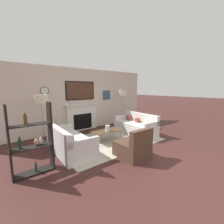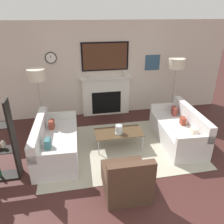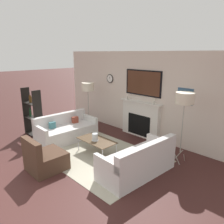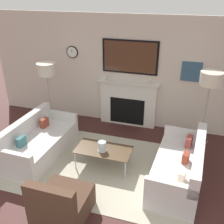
{
  "view_description": "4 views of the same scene",
  "coord_description": "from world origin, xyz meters",
  "px_view_note": "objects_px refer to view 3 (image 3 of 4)",
  "views": [
    {
      "loc": [
        -3.09,
        -1.21,
        1.85
      ],
      "look_at": [
        0.27,
        2.91,
        1.0
      ],
      "focal_mm": 24.0,
      "sensor_mm": 36.0,
      "label": 1
    },
    {
      "loc": [
        -1.0,
        -1.38,
        2.88
      ],
      "look_at": [
        -0.12,
        3.11,
        0.78
      ],
      "focal_mm": 35.0,
      "sensor_mm": 36.0,
      "label": 2
    },
    {
      "loc": [
        4.15,
        -0.68,
        2.65
      ],
      "look_at": [
        -0.07,
        3.47,
        1.04
      ],
      "focal_mm": 35.0,
      "sensor_mm": 36.0,
      "label": 3
    },
    {
      "loc": [
        1.4,
        -1.18,
        3.25
      ],
      "look_at": [
        -0.03,
        3.45,
        0.91
      ],
      "focal_mm": 42.0,
      "sensor_mm": 36.0,
      "label": 4
    }
  ],
  "objects_px": {
    "couch_right": "(138,162)",
    "floor_lamp_left": "(88,87)",
    "armchair": "(45,159)",
    "coffee_table": "(97,141)",
    "floor_lamp_right": "(185,99)",
    "shelf_unit": "(33,114)",
    "couch_left": "(66,131)",
    "hurricane_candle": "(95,137)"
  },
  "relations": [
    {
      "from": "hurricane_candle",
      "to": "floor_lamp_right",
      "type": "relative_size",
      "value": 0.11
    },
    {
      "from": "couch_right",
      "to": "floor_lamp_left",
      "type": "xyz_separation_m",
      "value": [
        -3.24,
        1.2,
        1.19
      ]
    },
    {
      "from": "couch_left",
      "to": "floor_lamp_right",
      "type": "distance_m",
      "value": 3.7
    },
    {
      "from": "coffee_table",
      "to": "floor_lamp_right",
      "type": "height_order",
      "value": "floor_lamp_right"
    },
    {
      "from": "floor_lamp_left",
      "to": "coffee_table",
      "type": "bearing_deg",
      "value": -33.01
    },
    {
      "from": "couch_right",
      "to": "coffee_table",
      "type": "xyz_separation_m",
      "value": [
        -1.46,
        0.04,
        0.06
      ]
    },
    {
      "from": "hurricane_candle",
      "to": "floor_lamp_left",
      "type": "distance_m",
      "value": 2.38
    },
    {
      "from": "coffee_table",
      "to": "floor_lamp_left",
      "type": "relative_size",
      "value": 0.66
    },
    {
      "from": "armchair",
      "to": "couch_left",
      "type": "bearing_deg",
      "value": 131.78
    },
    {
      "from": "coffee_table",
      "to": "shelf_unit",
      "type": "bearing_deg",
      "value": -166.49
    },
    {
      "from": "coffee_table",
      "to": "shelf_unit",
      "type": "height_order",
      "value": "shelf_unit"
    },
    {
      "from": "armchair",
      "to": "floor_lamp_right",
      "type": "height_order",
      "value": "floor_lamp_right"
    },
    {
      "from": "couch_right",
      "to": "coffee_table",
      "type": "height_order",
      "value": "couch_right"
    },
    {
      "from": "coffee_table",
      "to": "hurricane_candle",
      "type": "bearing_deg",
      "value": -102.56
    },
    {
      "from": "coffee_table",
      "to": "shelf_unit",
      "type": "relative_size",
      "value": 0.7
    },
    {
      "from": "coffee_table",
      "to": "hurricane_candle",
      "type": "height_order",
      "value": "hurricane_candle"
    },
    {
      "from": "hurricane_candle",
      "to": "floor_lamp_right",
      "type": "bearing_deg",
      "value": 33.42
    },
    {
      "from": "couch_left",
      "to": "floor_lamp_right",
      "type": "xyz_separation_m",
      "value": [
        3.24,
        1.2,
        1.33
      ]
    },
    {
      "from": "couch_right",
      "to": "hurricane_candle",
      "type": "height_order",
      "value": "couch_right"
    },
    {
      "from": "armchair",
      "to": "floor_lamp_right",
      "type": "xyz_separation_m",
      "value": [
        2.01,
        2.59,
        1.34
      ]
    },
    {
      "from": "couch_left",
      "to": "floor_lamp_left",
      "type": "height_order",
      "value": "floor_lamp_left"
    },
    {
      "from": "floor_lamp_right",
      "to": "shelf_unit",
      "type": "bearing_deg",
      "value": -157.77
    },
    {
      "from": "couch_left",
      "to": "couch_right",
      "type": "bearing_deg",
      "value": -0.07
    },
    {
      "from": "couch_left",
      "to": "armchair",
      "type": "height_order",
      "value": "armchair"
    },
    {
      "from": "couch_left",
      "to": "floor_lamp_right",
      "type": "height_order",
      "value": "floor_lamp_right"
    },
    {
      "from": "floor_lamp_left",
      "to": "floor_lamp_right",
      "type": "bearing_deg",
      "value": 0.0
    },
    {
      "from": "armchair",
      "to": "floor_lamp_left",
      "type": "height_order",
      "value": "floor_lamp_left"
    },
    {
      "from": "armchair",
      "to": "coffee_table",
      "type": "height_order",
      "value": "armchair"
    },
    {
      "from": "couch_left",
      "to": "armchair",
      "type": "distance_m",
      "value": 1.86
    },
    {
      "from": "coffee_table",
      "to": "floor_lamp_right",
      "type": "xyz_separation_m",
      "value": [
        1.82,
        1.16,
        1.25
      ]
    },
    {
      "from": "couch_left",
      "to": "floor_lamp_left",
      "type": "bearing_deg",
      "value": 106.81
    },
    {
      "from": "armchair",
      "to": "floor_lamp_left",
      "type": "bearing_deg",
      "value": 121.75
    },
    {
      "from": "couch_left",
      "to": "coffee_table",
      "type": "distance_m",
      "value": 1.43
    },
    {
      "from": "armchair",
      "to": "floor_lamp_right",
      "type": "bearing_deg",
      "value": 52.21
    },
    {
      "from": "shelf_unit",
      "to": "couch_left",
      "type": "bearing_deg",
      "value": 27.78
    },
    {
      "from": "coffee_table",
      "to": "armchair",
      "type": "bearing_deg",
      "value": -97.39
    },
    {
      "from": "floor_lamp_right",
      "to": "coffee_table",
      "type": "bearing_deg",
      "value": -147.49
    },
    {
      "from": "hurricane_candle",
      "to": "shelf_unit",
      "type": "bearing_deg",
      "value": -167.5
    },
    {
      "from": "armchair",
      "to": "floor_lamp_left",
      "type": "xyz_separation_m",
      "value": [
        -1.6,
        2.59,
        1.22
      ]
    },
    {
      "from": "couch_right",
      "to": "shelf_unit",
      "type": "bearing_deg",
      "value": -172.04
    },
    {
      "from": "couch_right",
      "to": "coffee_table",
      "type": "relative_size",
      "value": 1.7
    },
    {
      "from": "floor_lamp_right",
      "to": "hurricane_candle",
      "type": "bearing_deg",
      "value": -146.58
    }
  ]
}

